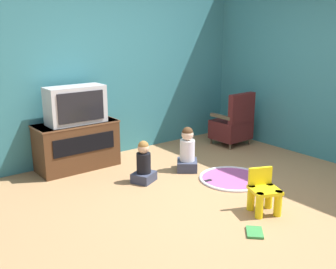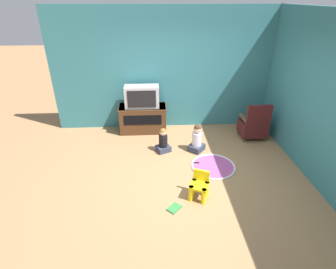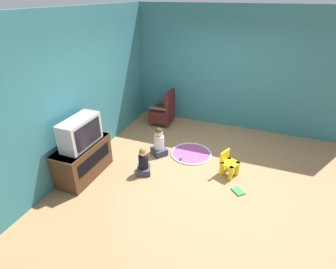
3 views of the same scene
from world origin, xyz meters
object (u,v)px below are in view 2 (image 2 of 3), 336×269
Objects in this scene: book at (174,208)px; television at (142,97)px; tv_cabinet at (143,118)px; yellow_kid_chair at (199,187)px; child_watching_center at (197,140)px; remote_control at (196,163)px; black_armchair at (254,125)px; child_watching_left at (163,142)px.

television is at bearing 55.60° from book.
television reaches higher than tv_cabinet.
yellow_kid_chair is 1.77× the size of book.
child_watching_center is 4.01× the size of remote_control.
black_armchair is at bearing -11.89° from tv_cabinet.
yellow_kid_chair is at bearing -147.61° from child_watching_center.
book is (0.10, -1.75, -0.22)m from child_watching_left.
black_armchair is 1.47m from child_watching_center.
television reaches higher than black_armchair.
child_watching_center is at bearing 16.56° from black_armchair.
child_watching_left is 0.89× the size of child_watching_center.
child_watching_left is at bearing 10.26° from black_armchair.
tv_cabinet reaches higher than remote_control.
yellow_kid_chair is 1.50m from child_watching_center.
book is at bearing -78.44° from television.
black_armchair reaches higher than yellow_kid_chair.
television is 1.44× the size of child_watching_left.
tv_cabinet reaches higher than child_watching_center.
tv_cabinet is 1.54m from child_watching_center.
remote_control is at bearing -54.29° from tv_cabinet.
child_watching_left is (0.45, -0.99, -0.10)m from tv_cabinet.
television is 2.67m from black_armchair.
tv_cabinet is at bearing 89.18° from child_watching_left.
child_watching_left is at bearing -33.03° from remote_control.
remote_control is (1.08, -1.46, -0.90)m from television.
television is 1.25m from child_watching_left.
child_watching_center reaches higher than yellow_kid_chair.
book is (-0.43, -0.25, -0.19)m from yellow_kid_chair.
black_armchair is at bearing 74.37° from yellow_kid_chair.
child_watching_left is 0.72m from child_watching_center.
tv_cabinet is 7.33× the size of remote_control.
book is at bearing -111.82° from child_watching_left.
yellow_kid_chair is (0.98, -2.49, -0.14)m from tv_cabinet.
book is at bearing -125.96° from yellow_kid_chair.
child_watching_center reaches higher than child_watching_left.
tv_cabinet is at bearing 134.91° from yellow_kid_chair.
book is at bearing 45.80° from black_armchair.
remote_control is at bearing 31.12° from black_armchair.
tv_cabinet is 1.88m from remote_control.
child_watching_left is at bearing -65.64° from tv_cabinet.
television is 2.73m from yellow_kid_chair.
book is (0.55, -2.74, -0.33)m from tv_cabinet.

